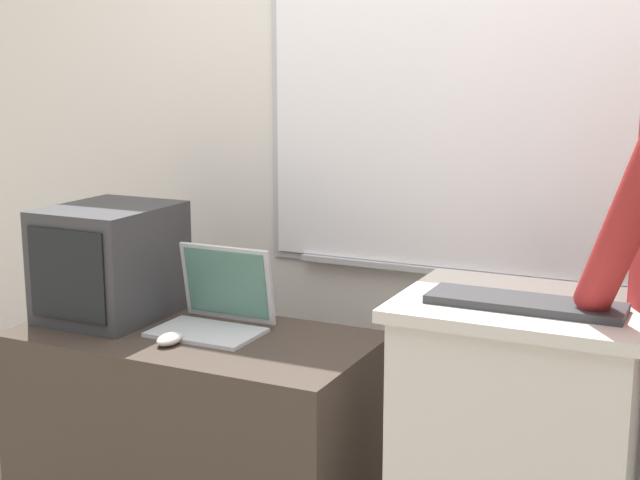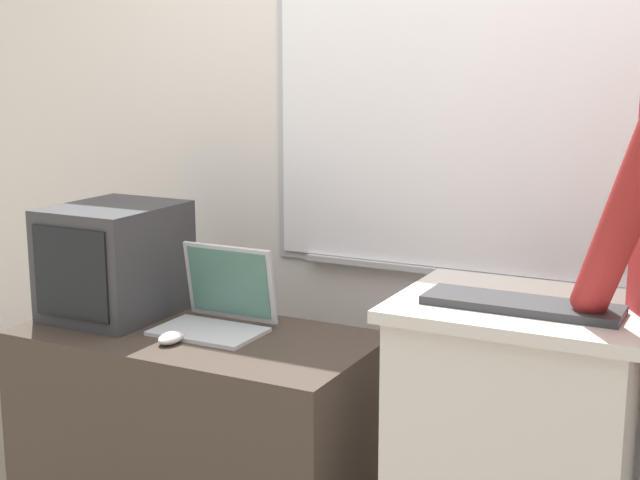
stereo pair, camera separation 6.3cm
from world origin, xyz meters
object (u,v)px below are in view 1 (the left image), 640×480
Objects in this scene: laptop at (218,304)px; crt_monitor at (111,262)px; side_desk at (197,441)px; computer_mouse_by_laptop at (170,339)px; wireless_keyboard at (525,303)px.

crt_monitor is (-0.38, -0.03, 0.10)m from laptop.
crt_monitor is (-0.34, 0.05, 0.53)m from side_desk.
computer_mouse_by_laptop is at bearing -101.85° from laptop.
side_desk is 3.39× the size of laptop.
crt_monitor is at bearing 171.84° from side_desk.
side_desk is at bearing -8.16° from crt_monitor.
wireless_keyboard is 1.38m from crt_monitor.
laptop is 0.21m from computer_mouse_by_laptop.
computer_mouse_by_laptop is 0.41m from crt_monitor.
wireless_keyboard is (0.98, -0.23, 0.18)m from laptop.
computer_mouse_by_laptop is (-1.03, 0.04, -0.24)m from wireless_keyboard.
crt_monitor reaches higher than wireless_keyboard.
crt_monitor reaches higher than computer_mouse_by_laptop.
laptop is 1.03m from wireless_keyboard.
crt_monitor reaches higher than laptop.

